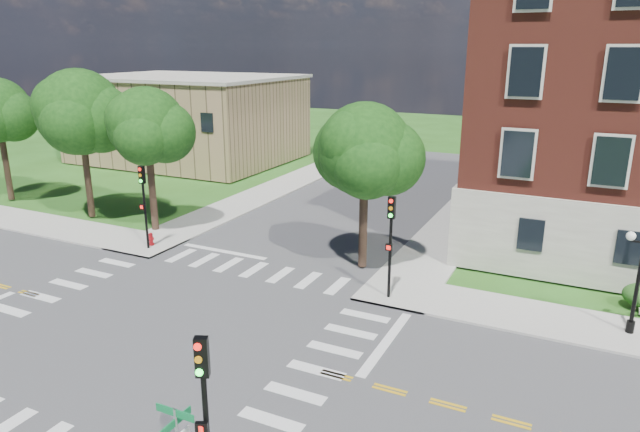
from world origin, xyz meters
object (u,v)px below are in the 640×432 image
at_px(traffic_signal_ne, 391,234).
at_px(twin_lamp_west, 639,277).
at_px(traffic_signal_nw, 144,196).
at_px(fire_hydrant, 151,239).
at_px(traffic_signal_se, 205,404).

relative_size(traffic_signal_ne, twin_lamp_west, 1.13).
bearing_deg(traffic_signal_nw, traffic_signal_ne, -1.12).
distance_m(twin_lamp_west, fire_hydrant, 24.86).
distance_m(traffic_signal_se, fire_hydrant, 21.16).
bearing_deg(traffic_signal_ne, traffic_signal_se, -89.23).
bearing_deg(traffic_signal_se, traffic_signal_ne, 90.77).
xyz_separation_m(traffic_signal_ne, traffic_signal_nw, (-14.63, 0.29, 0.00)).
height_order(traffic_signal_se, fire_hydrant, traffic_signal_se).
bearing_deg(traffic_signal_nw, traffic_signal_se, -43.70).
relative_size(traffic_signal_ne, traffic_signal_nw, 1.00).
relative_size(traffic_signal_se, twin_lamp_west, 1.13).
bearing_deg(twin_lamp_west, traffic_signal_se, -123.11).
relative_size(traffic_signal_nw, fire_hydrant, 6.40).
bearing_deg(traffic_signal_se, traffic_signal_nw, 136.30).
bearing_deg(traffic_signal_se, twin_lamp_west, 56.89).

